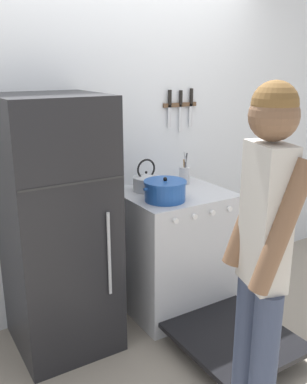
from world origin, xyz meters
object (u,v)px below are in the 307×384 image
(tea_kettle, at_px, (146,181))
(dutch_oven_pot, at_px, (165,191))
(stove_range, at_px, (176,252))
(utensil_jar, at_px, (184,175))
(person, at_px, (263,255))
(refrigerator, at_px, (58,227))

(tea_kettle, bearing_deg, dutch_oven_pot, -92.79)
(stove_range, distance_m, utensil_jar, 0.60)
(utensil_jar, relative_size, person, 0.15)
(dutch_oven_pot, relative_size, utensil_jar, 1.28)
(tea_kettle, relative_size, utensil_jar, 0.94)
(refrigerator, height_order, utensil_jar, refrigerator)
(stove_range, height_order, person, person)
(refrigerator, relative_size, person, 0.94)
(stove_range, height_order, utensil_jar, utensil_jar)
(utensil_jar, distance_m, person, 1.51)
(person, bearing_deg, stove_range, -0.50)
(utensil_jar, xyz_separation_m, person, (-0.56, -1.40, 0.01))
(tea_kettle, distance_m, utensil_jar, 0.35)
(stove_range, relative_size, person, 0.81)
(refrigerator, distance_m, dutch_oven_pot, 0.76)
(refrigerator, bearing_deg, utensil_jar, 6.99)
(dutch_oven_pot, distance_m, person, 1.14)
(dutch_oven_pot, height_order, tea_kettle, tea_kettle)
(dutch_oven_pot, xyz_separation_m, utensil_jar, (0.36, 0.28, 0.00))
(dutch_oven_pot, height_order, utensil_jar, utensil_jar)
(refrigerator, height_order, tea_kettle, refrigerator)
(stove_range, xyz_separation_m, person, (-0.37, -1.22, 0.55))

